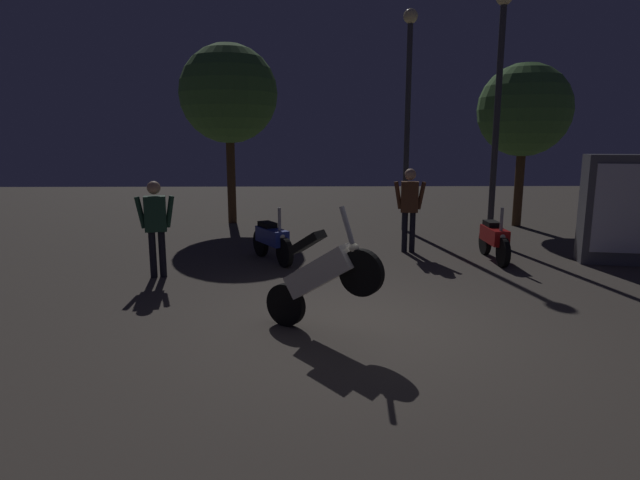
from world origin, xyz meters
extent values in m
plane|color=#4C443D|center=(0.00, 0.00, 0.00)|extent=(40.00, 40.00, 0.00)
cylinder|color=black|center=(-0.99, 0.05, 0.28)|extent=(0.52, 0.39, 0.56)
cylinder|color=black|center=(-0.08, -0.56, 0.86)|extent=(0.52, 0.39, 0.56)
cube|color=beige|center=(-0.53, -0.26, 0.80)|extent=(0.97, 0.78, 0.76)
cube|color=black|center=(-0.70, -0.15, 1.15)|extent=(0.49, 0.44, 0.32)
cylinder|color=gray|center=(-0.24, -0.45, 1.41)|extent=(0.20, 0.16, 0.44)
sphere|color=#F2EABF|center=(-0.16, -0.51, 1.14)|extent=(0.12, 0.12, 0.12)
cylinder|color=black|center=(2.99, 4.25, 0.28)|extent=(0.11, 0.56, 0.56)
cylinder|color=black|center=(2.98, 3.15, 0.28)|extent=(0.11, 0.56, 0.56)
cube|color=#B71414|center=(2.99, 3.70, 0.51)|extent=(0.31, 0.95, 0.30)
cube|color=black|center=(2.99, 3.90, 0.71)|extent=(0.25, 0.44, 0.10)
cylinder|color=gray|center=(2.98, 3.35, 0.89)|extent=(0.06, 0.06, 0.45)
sphere|color=#F2EABF|center=(2.98, 3.25, 0.56)|extent=(0.12, 0.12, 0.12)
cylinder|color=black|center=(-1.69, 4.18, 0.28)|extent=(0.36, 0.54, 0.56)
cylinder|color=black|center=(-1.15, 3.22, 0.28)|extent=(0.36, 0.54, 0.56)
cube|color=navy|center=(-1.42, 3.70, 0.51)|extent=(0.73, 0.98, 0.30)
cube|color=black|center=(-1.52, 3.87, 0.71)|extent=(0.42, 0.50, 0.10)
cylinder|color=gray|center=(-1.25, 3.39, 0.89)|extent=(0.08, 0.08, 0.45)
sphere|color=#F2EABF|center=(-1.20, 3.31, 0.56)|extent=(0.12, 0.12, 0.12)
cylinder|color=black|center=(1.35, 4.51, 0.43)|extent=(0.12, 0.12, 0.86)
cylinder|color=black|center=(1.50, 4.49, 0.43)|extent=(0.12, 0.12, 0.86)
cube|color=#59331E|center=(1.43, 4.50, 1.19)|extent=(0.39, 0.29, 0.64)
sphere|color=tan|center=(1.43, 4.50, 1.66)|extent=(0.24, 0.24, 0.24)
cylinder|color=#59331E|center=(1.19, 4.54, 1.22)|extent=(0.20, 0.12, 0.59)
cylinder|color=#59331E|center=(1.66, 4.46, 1.22)|extent=(0.20, 0.12, 0.59)
cylinder|color=black|center=(-3.26, 2.55, 0.41)|extent=(0.12, 0.12, 0.82)
cylinder|color=black|center=(-3.42, 2.51, 0.41)|extent=(0.12, 0.12, 0.82)
cube|color=#1E3F2D|center=(-3.34, 2.53, 1.12)|extent=(0.41, 0.32, 0.61)
sphere|color=tan|center=(-3.34, 2.53, 1.57)|extent=(0.23, 0.23, 0.23)
cylinder|color=#1E3F2D|center=(-3.11, 2.58, 1.15)|extent=(0.20, 0.13, 0.56)
cylinder|color=#1E3F2D|center=(-3.57, 2.47, 1.15)|extent=(0.20, 0.13, 0.56)
cylinder|color=#38383D|center=(3.52, 5.51, 2.62)|extent=(0.14, 0.14, 5.24)
cylinder|color=#38383D|center=(1.82, 7.21, 2.60)|extent=(0.14, 0.14, 5.20)
sphere|color=#F9E59E|center=(1.82, 7.21, 5.34)|extent=(0.36, 0.36, 0.36)
cylinder|color=#4C331E|center=(5.08, 7.88, 1.14)|extent=(0.24, 0.24, 2.28)
sphere|color=#477A38|center=(5.08, 7.88, 3.14)|extent=(2.46, 2.46, 2.46)
cylinder|color=#4C331E|center=(-2.91, 8.56, 1.33)|extent=(0.24, 0.24, 2.66)
sphere|color=#477A38|center=(-2.91, 8.56, 3.60)|extent=(2.69, 2.69, 2.69)
cube|color=#595960|center=(5.40, 3.41, 1.05)|extent=(1.67, 0.80, 2.10)
cube|color=white|center=(5.35, 3.14, 1.10)|extent=(1.33, 0.30, 1.68)
camera|label=1|loc=(-0.67, -6.53, 2.41)|focal=29.64mm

